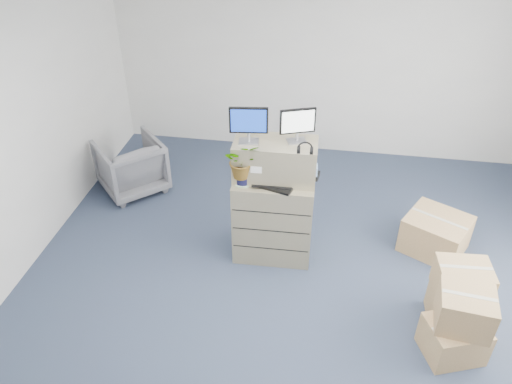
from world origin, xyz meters
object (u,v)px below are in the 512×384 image
filing_cabinet_lower (273,217)px  monitor_right (298,124)px  potted_plant (243,164)px  water_bottle (284,170)px  office_chair (131,164)px  monitor_left (249,123)px  keyboard (271,185)px

filing_cabinet_lower → monitor_right: monitor_right is taller
filing_cabinet_lower → potted_plant: potted_plant is taller
monitor_right → potted_plant: 0.70m
filing_cabinet_lower → water_bottle: 0.63m
water_bottle → office_chair: size_ratio=0.28×
monitor_right → potted_plant: bearing=-179.4°
monitor_right → potted_plant: (-0.53, -0.20, -0.40)m
office_chair → monitor_right: bearing=115.1°
water_bottle → office_chair: 2.48m
monitor_left → water_bottle: monitor_left is taller
water_bottle → monitor_left: bearing=-177.0°
filing_cabinet_lower → potted_plant: size_ratio=2.00×
monitor_right → office_chair: 2.75m
potted_plant → office_chair: bearing=147.7°
office_chair → filing_cabinet_lower: bearing=111.0°
keyboard → water_bottle: bearing=68.4°
filing_cabinet_lower → water_bottle: (0.09, 0.02, 0.62)m
filing_cabinet_lower → potted_plant: (-0.32, -0.11, 0.73)m
monitor_right → potted_plant: monitor_right is taller
keyboard → potted_plant: 0.37m
water_bottle → office_chair: water_bottle is taller
monitor_left → office_chair: monitor_left is taller
filing_cabinet_lower → water_bottle: size_ratio=4.38×
keyboard → water_bottle: (0.11, 0.14, 0.10)m
monitor_left → potted_plant: (-0.05, -0.11, -0.42)m
monitor_left → water_bottle: (0.36, 0.02, -0.53)m
monitor_right → keyboard: monitor_right is taller
filing_cabinet_lower → monitor_left: monitor_left is taller
monitor_left → water_bottle: 0.64m
monitor_left → office_chair: 2.41m
monitor_right → keyboard: bearing=-157.9°
keyboard → water_bottle: 0.20m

